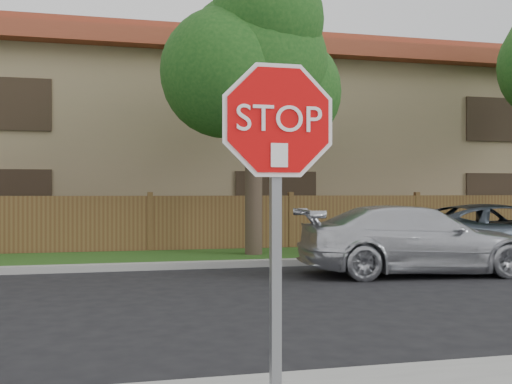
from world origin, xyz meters
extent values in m
cube|color=gray|center=(0.00, 8.15, 0.07)|extent=(70.00, 0.30, 0.15)
cube|color=#1E4714|center=(0.00, 9.80, 0.06)|extent=(70.00, 3.00, 0.12)
cube|color=brown|center=(0.00, 11.40, 0.80)|extent=(70.00, 0.12, 1.60)
cube|color=#9B8660|center=(0.00, 17.00, 3.00)|extent=(34.00, 8.00, 6.00)
cube|color=brown|center=(0.00, 17.00, 6.25)|extent=(35.20, 9.20, 0.50)
cube|color=brown|center=(0.00, 17.00, 6.85)|extent=(33.00, 5.50, 0.70)
cylinder|color=#382B21|center=(2.50, 9.70, 1.96)|extent=(0.44, 0.44, 3.92)
sphere|color=#174615|center=(2.50, 9.70, 4.90)|extent=(3.80, 3.80, 3.80)
sphere|color=#174615|center=(3.40, 10.00, 4.34)|extent=(3.00, 3.00, 3.00)
sphere|color=#174615|center=(1.70, 9.30, 4.62)|extent=(3.20, 3.20, 3.20)
sphere|color=#174615|center=(2.70, 9.10, 5.95)|extent=(2.80, 2.80, 2.80)
cube|color=gray|center=(0.02, -1.44, 1.25)|extent=(0.07, 0.06, 2.30)
cylinder|color=white|center=(0.02, -1.50, 2.15)|extent=(1.01, 0.02, 1.01)
cylinder|color=red|center=(0.02, -1.51, 2.15)|extent=(0.93, 0.02, 0.93)
cube|color=white|center=(0.02, -1.53, 1.93)|extent=(0.11, 0.00, 0.15)
imported|color=silver|center=(5.12, 6.13, 0.71)|extent=(5.07, 2.49, 1.42)
imported|color=#303841|center=(8.01, 7.46, 0.71)|extent=(5.12, 2.41, 1.42)
camera|label=1|loc=(-0.99, -5.12, 1.70)|focal=42.00mm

